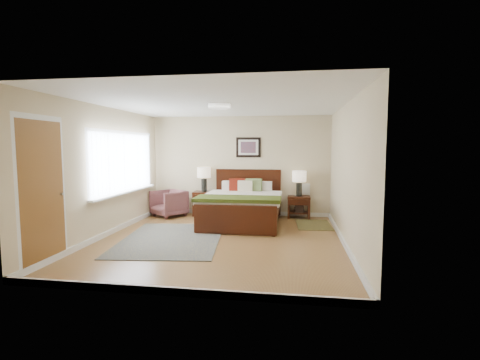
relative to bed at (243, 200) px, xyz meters
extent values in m
plane|color=olive|center=(-0.22, -1.45, -0.53)|extent=(5.00, 5.00, 0.00)
cube|color=beige|center=(-0.22, 1.05, 0.72)|extent=(4.50, 0.04, 2.50)
cube|color=beige|center=(-0.22, -3.95, 0.72)|extent=(4.50, 0.04, 2.50)
cube|color=beige|center=(-2.47, -1.45, 0.72)|extent=(0.04, 5.00, 2.50)
cube|color=beige|center=(2.03, -1.45, 0.72)|extent=(0.04, 5.00, 2.50)
cube|color=white|center=(-0.22, -1.45, 1.97)|extent=(4.50, 5.00, 0.02)
cube|color=silver|center=(-2.45, -0.75, 0.87)|extent=(0.02, 2.72, 1.32)
cube|color=silver|center=(-2.43, -0.75, 0.87)|extent=(0.01, 2.60, 1.20)
cube|color=silver|center=(-2.40, -0.75, 0.24)|extent=(0.10, 2.72, 0.04)
cube|color=silver|center=(-2.45, -3.20, 0.56)|extent=(0.01, 1.00, 2.18)
cube|color=brown|center=(-2.44, -3.20, 0.52)|extent=(0.01, 0.90, 2.10)
cylinder|color=#999999|center=(-2.42, -2.82, 0.47)|extent=(0.04, 0.04, 0.04)
cylinder|color=white|center=(-0.22, -1.45, 1.93)|extent=(0.40, 0.40, 0.07)
cylinder|color=beige|center=(-0.22, -1.45, 1.97)|extent=(0.44, 0.44, 0.01)
cube|color=#371708|center=(0.00, 1.01, 0.06)|extent=(1.64, 0.06, 1.15)
cube|color=#371708|center=(0.00, -1.06, -0.22)|extent=(1.64, 0.06, 0.57)
cube|color=#371708|center=(-0.78, -0.03, -0.20)|extent=(0.06, 2.05, 0.18)
cube|color=#371708|center=(0.78, -0.03, -0.20)|extent=(0.06, 2.05, 0.18)
cube|color=silver|center=(0.00, -0.03, -0.07)|extent=(1.54, 2.03, 0.23)
cube|color=silver|center=(0.00, -0.13, 0.09)|extent=(1.72, 1.80, 0.10)
cube|color=#364514|center=(0.00, -0.70, 0.14)|extent=(1.76, 0.70, 0.07)
cube|color=silver|center=(-0.36, 0.77, 0.23)|extent=(0.51, 0.18, 0.27)
cube|color=silver|center=(0.36, 0.77, 0.23)|extent=(0.51, 0.18, 0.27)
cube|color=#63160B|center=(-0.22, 0.65, 0.27)|extent=(0.40, 0.17, 0.33)
cube|color=#637644|center=(0.19, 0.65, 0.27)|extent=(0.40, 0.16, 0.33)
cube|color=beige|center=(-0.02, 0.57, 0.25)|extent=(0.35, 0.13, 0.29)
cube|color=black|center=(0.00, 1.02, 1.19)|extent=(0.62, 0.03, 0.50)
cube|color=silver|center=(0.00, 1.00, 1.19)|extent=(0.50, 0.01, 0.38)
cube|color=#A52D23|center=(0.00, 0.99, 1.19)|extent=(0.38, 0.01, 0.28)
cube|color=#371708|center=(-1.10, 0.82, 0.05)|extent=(0.51, 0.46, 0.05)
cube|color=#371708|center=(-1.32, 0.62, -0.25)|extent=(0.05, 0.05, 0.56)
cube|color=#371708|center=(-0.87, 0.62, -0.25)|extent=(0.05, 0.05, 0.56)
cube|color=#371708|center=(-1.32, 1.02, -0.25)|extent=(0.05, 0.05, 0.56)
cube|color=#371708|center=(-0.87, 1.02, -0.25)|extent=(0.05, 0.05, 0.56)
cube|color=#371708|center=(-1.10, 0.61, -0.05)|extent=(0.45, 0.03, 0.14)
cube|color=#371708|center=(1.27, 0.82, -0.02)|extent=(0.54, 0.41, 0.05)
cube|color=#371708|center=(1.03, 0.65, -0.28)|extent=(0.05, 0.05, 0.49)
cube|color=#371708|center=(1.51, 0.65, -0.28)|extent=(0.05, 0.05, 0.49)
cube|color=#371708|center=(1.03, 0.99, -0.28)|extent=(0.05, 0.05, 0.49)
cube|color=#371708|center=(1.51, 0.99, -0.28)|extent=(0.05, 0.05, 0.49)
cube|color=#371708|center=(1.27, 0.63, -0.12)|extent=(0.48, 0.03, 0.14)
cube|color=#371708|center=(1.27, 0.82, -0.39)|extent=(0.48, 0.35, 0.03)
cube|color=black|center=(1.27, 0.82, -0.36)|extent=(0.20, 0.25, 0.03)
cube|color=black|center=(1.27, 0.82, -0.32)|extent=(0.20, 0.25, 0.03)
cube|color=black|center=(1.27, 0.82, -0.29)|extent=(0.20, 0.25, 0.03)
cube|color=black|center=(1.27, 0.82, -0.25)|extent=(0.20, 0.25, 0.03)
cube|color=black|center=(1.27, 0.82, -0.22)|extent=(0.20, 0.25, 0.03)
cube|color=black|center=(1.27, 0.82, -0.18)|extent=(0.20, 0.25, 0.03)
cylinder|color=black|center=(-1.10, 0.82, 0.24)|extent=(0.14, 0.14, 0.32)
cylinder|color=black|center=(-1.10, 0.82, 0.42)|extent=(0.02, 0.02, 0.06)
cylinder|color=beige|center=(-1.10, 0.82, 0.56)|extent=(0.34, 0.34, 0.26)
cylinder|color=black|center=(1.27, 0.82, 0.17)|extent=(0.14, 0.14, 0.32)
cylinder|color=black|center=(1.27, 0.82, 0.35)|extent=(0.02, 0.02, 0.06)
cylinder|color=beige|center=(1.27, 0.82, 0.49)|extent=(0.34, 0.34, 0.26)
imported|color=brown|center=(-1.94, 0.55, -0.20)|extent=(1.00, 1.00, 0.66)
cube|color=#0C1E3F|center=(-1.12, -1.54, -0.52)|extent=(2.07, 2.72, 0.01)
cube|color=black|center=(1.58, 0.09, -0.52)|extent=(0.80, 1.14, 0.01)
camera|label=1|loc=(1.09, -7.66, 1.18)|focal=26.00mm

